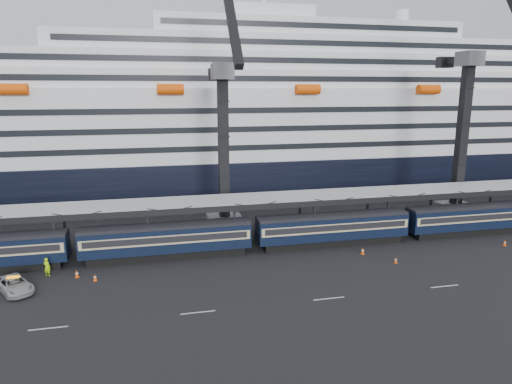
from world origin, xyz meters
TOP-DOWN VIEW (x-y plane):
  - ground at (0.00, 0.00)m, footprint 260.00×260.00m
  - train at (-4.65, 10.00)m, footprint 133.05×3.00m
  - canopy at (0.00, 14.00)m, footprint 130.00×6.25m
  - cruise_ship at (-1.08, 45.99)m, footprint 214.09×28.84m
  - crane_dark_near at (-20.00, 18.59)m, footprint 4.50×17.75m
  - crane_dark_mid at (15.00, 17.59)m, footprint 4.50×18.24m
  - pickup_truck at (-42.51, 4.00)m, footprint 4.78×5.60m
  - worker at (-40.26, 7.40)m, footprint 0.85×0.74m
  - traffic_cone_a at (-35.37, 5.02)m, footprint 0.37×0.37m
  - traffic_cone_b at (-37.27, 6.33)m, footprint 0.41×0.41m
  - traffic_cone_c at (-5.82, 6.03)m, footprint 0.42×0.42m
  - traffic_cone_d at (-3.48, 2.66)m, footprint 0.34×0.34m
  - traffic_cone_e at (12.56, 4.90)m, footprint 0.38×0.38m

SIDE VIEW (x-z plane):
  - ground at x=0.00m, z-range 0.00..0.00m
  - traffic_cone_d at x=-3.48m, z-range 0.00..0.67m
  - traffic_cone_a at x=-35.37m, z-range 0.00..0.74m
  - traffic_cone_e at x=12.56m, z-range 0.00..0.75m
  - traffic_cone_b at x=-37.27m, z-range -0.01..0.81m
  - traffic_cone_c at x=-5.82m, z-range -0.01..0.84m
  - pickup_truck at x=-42.51m, z-range 0.00..1.43m
  - worker at x=-40.26m, z-range 0.00..1.96m
  - train at x=-4.65m, z-range 0.18..4.23m
  - canopy at x=0.00m, z-range 2.49..8.01m
  - crane_dark_near at x=-20.00m, z-range -5.61..29.47m
  - cruise_ship at x=-1.08m, z-range -4.66..29.34m
  - crane_dark_mid at x=15.00m, z-range -6.46..33.18m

